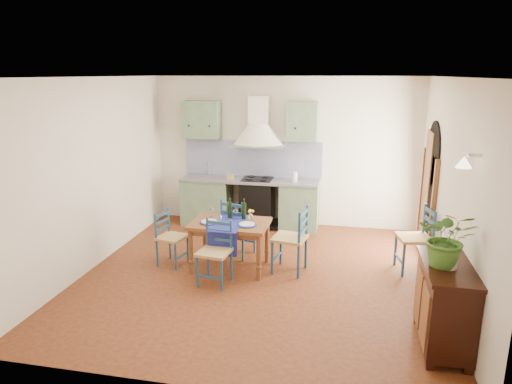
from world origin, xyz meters
TOP-DOWN VIEW (x-y plane):
  - floor at (0.00, 0.00)m, footprint 5.00×5.00m
  - back_wall at (-0.47, 2.29)m, footprint 5.00×0.96m
  - right_wall at (2.50, 0.28)m, footprint 0.26×5.00m
  - left_wall at (-2.50, 0.00)m, footprint 0.04×5.00m
  - ceiling at (0.00, 0.00)m, footprint 5.00×5.00m
  - dining_table at (-0.46, 0.19)m, footprint 1.15×0.86m
  - chair_near at (-0.54, -0.35)m, footprint 0.47×0.47m
  - chair_far at (-0.47, 0.68)m, footprint 0.55×0.55m
  - chair_left at (-1.39, 0.16)m, footprint 0.47×0.47m
  - chair_right at (0.45, 0.25)m, footprint 0.53×0.53m
  - chair_spare at (2.23, 0.63)m, footprint 0.54×0.54m
  - sideboard at (2.26, -1.32)m, footprint 0.50×1.05m
  - potted_plant at (2.21, -1.36)m, footprint 0.65×0.59m

SIDE VIEW (x-z plane):
  - floor at x=0.00m, z-range 0.00..0.00m
  - chair_left at x=-1.39m, z-range 0.01..0.85m
  - chair_near at x=-0.54m, z-range 0.02..0.91m
  - chair_far at x=-0.47m, z-range 0.02..0.97m
  - chair_spare at x=2.23m, z-range 0.02..1.00m
  - sideboard at x=2.26m, z-range 0.04..0.98m
  - chair_right at x=0.45m, z-range 0.02..1.00m
  - dining_table at x=-0.46m, z-range 0.12..1.16m
  - back_wall at x=-0.47m, z-range -0.35..2.45m
  - potted_plant at x=2.21m, z-range 0.94..1.54m
  - right_wall at x=2.50m, z-range -0.06..2.74m
  - left_wall at x=-2.50m, z-range 0.00..2.80m
  - ceiling at x=0.00m, z-range 2.80..2.81m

